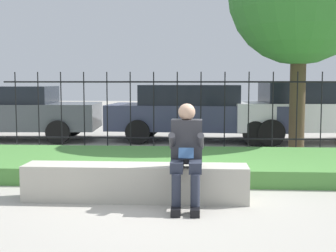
{
  "coord_description": "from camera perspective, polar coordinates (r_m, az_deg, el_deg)",
  "views": [
    {
      "loc": [
        0.43,
        -5.9,
        1.54
      ],
      "look_at": [
        0.0,
        0.8,
        0.89
      ],
      "focal_mm": 50.0,
      "sensor_mm": 36.0,
      "label": 1
    }
  ],
  "objects": [
    {
      "name": "car_parked_left",
      "position": [
        12.92,
        -18.53,
        1.69
      ],
      "size": [
        4.54,
        2.22,
        1.4
      ],
      "rotation": [
        0.0,
        0.0,
        0.07
      ],
      "color": "#4C5156",
      "rests_on": "ground_plane"
    },
    {
      "name": "grass_berm",
      "position": [
        8.0,
        0.54,
        -4.64
      ],
      "size": [
        9.35,
        2.53,
        0.26
      ],
      "color": "#4C893D",
      "rests_on": "ground_plane"
    },
    {
      "name": "car_parked_right",
      "position": [
        12.35,
        17.33,
        1.82
      ],
      "size": [
        4.26,
        2.09,
        1.52
      ],
      "rotation": [
        0.0,
        0.0,
        0.06
      ],
      "color": "silver",
      "rests_on": "ground_plane"
    },
    {
      "name": "car_parked_center",
      "position": [
        12.07,
        3.44,
        1.79
      ],
      "size": [
        4.66,
        2.13,
        1.44
      ],
      "rotation": [
        0.0,
        0.0,
        -0.06
      ],
      "color": "#383D56",
      "rests_on": "ground_plane"
    },
    {
      "name": "stone_bench",
      "position": [
        6.1,
        -3.97,
        -7.11
      ],
      "size": [
        2.88,
        0.47,
        0.47
      ],
      "color": "#B7B2A3",
      "rests_on": "ground_plane"
    },
    {
      "name": "iron_fence",
      "position": [
        9.72,
        1.13,
        1.74
      ],
      "size": [
        7.35,
        0.03,
        1.73
      ],
      "color": "black",
      "rests_on": "ground_plane"
    },
    {
      "name": "person_seated_reader",
      "position": [
        5.69,
        2.26,
        -3.04
      ],
      "size": [
        0.42,
        0.73,
        1.26
      ],
      "color": "black",
      "rests_on": "ground_plane"
    },
    {
      "name": "ground_plane",
      "position": [
        6.11,
        -0.48,
        -9.08
      ],
      "size": [
        60.0,
        60.0,
        0.0
      ],
      "primitive_type": "plane",
      "color": "#A8A399"
    }
  ]
}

